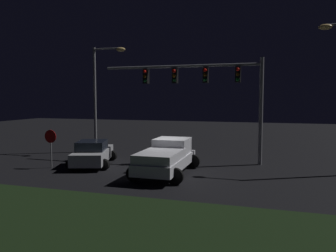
{
  "coord_description": "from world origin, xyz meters",
  "views": [
    {
      "loc": [
        5.58,
        -17.59,
        4.04
      ],
      "look_at": [
        -0.06,
        0.92,
        2.43
      ],
      "focal_mm": 35.41,
      "sensor_mm": 36.0,
      "label": 1
    }
  ],
  "objects_px": {
    "traffic_signal_gantry": "(206,83)",
    "stop_sign": "(51,141)",
    "car_sedan": "(93,153)",
    "pickup_truck": "(167,155)",
    "street_lamp_left": "(101,86)"
  },
  "relations": [
    {
      "from": "pickup_truck",
      "to": "car_sedan",
      "type": "distance_m",
      "value": 5.08
    },
    {
      "from": "car_sedan",
      "to": "stop_sign",
      "type": "height_order",
      "value": "stop_sign"
    },
    {
      "from": "street_lamp_left",
      "to": "car_sedan",
      "type": "bearing_deg",
      "value": -68.19
    },
    {
      "from": "pickup_truck",
      "to": "stop_sign",
      "type": "relative_size",
      "value": 2.43
    },
    {
      "from": "pickup_truck",
      "to": "stop_sign",
      "type": "bearing_deg",
      "value": 94.12
    },
    {
      "from": "car_sedan",
      "to": "street_lamp_left",
      "type": "xyz_separation_m",
      "value": [
        -1.85,
        4.63,
        4.22
      ]
    },
    {
      "from": "pickup_truck",
      "to": "car_sedan",
      "type": "height_order",
      "value": "pickup_truck"
    },
    {
      "from": "traffic_signal_gantry",
      "to": "stop_sign",
      "type": "height_order",
      "value": "traffic_signal_gantry"
    },
    {
      "from": "traffic_signal_gantry",
      "to": "street_lamp_left",
      "type": "distance_m",
      "value": 8.33
    },
    {
      "from": "traffic_signal_gantry",
      "to": "stop_sign",
      "type": "distance_m",
      "value": 10.03
    },
    {
      "from": "car_sedan",
      "to": "traffic_signal_gantry",
      "type": "height_order",
      "value": "traffic_signal_gantry"
    },
    {
      "from": "car_sedan",
      "to": "stop_sign",
      "type": "bearing_deg",
      "value": 108.48
    },
    {
      "from": "car_sedan",
      "to": "traffic_signal_gantry",
      "type": "distance_m",
      "value": 8.25
    },
    {
      "from": "pickup_truck",
      "to": "car_sedan",
      "type": "bearing_deg",
      "value": 79.69
    },
    {
      "from": "traffic_signal_gantry",
      "to": "stop_sign",
      "type": "xyz_separation_m",
      "value": [
        -8.26,
        -4.5,
        -3.47
      ]
    }
  ]
}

